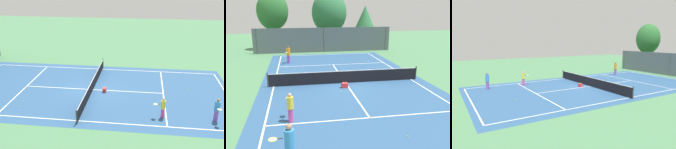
# 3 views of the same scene
# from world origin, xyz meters

# --- Properties ---
(ground_plane) EXTENTS (80.00, 80.00, 0.00)m
(ground_plane) POSITION_xyz_m (0.00, 0.00, 0.00)
(ground_plane) COLOR #4C8456
(court_surface) EXTENTS (13.00, 25.00, 0.01)m
(court_surface) POSITION_xyz_m (0.00, 0.00, 0.00)
(court_surface) COLOR #2D5684
(court_surface) RESTS_ON ground_plane
(tennis_net) EXTENTS (11.90, 0.10, 1.10)m
(tennis_net) POSITION_xyz_m (0.00, 0.00, 0.51)
(tennis_net) COLOR #333833
(tennis_net) RESTS_ON ground_plane
(perimeter_fence) EXTENTS (18.00, 0.12, 3.20)m
(perimeter_fence) POSITION_xyz_m (0.00, 14.00, 1.60)
(perimeter_fence) COLOR #515B60
(perimeter_fence) RESTS_ON ground_plane
(tree_0) EXTENTS (4.24, 3.45, 7.78)m
(tree_0) POSITION_xyz_m (-6.57, 17.36, 5.22)
(tree_0) COLOR brown
(tree_0) RESTS_ON ground_plane
(player_0) EXTENTS (0.52, 0.97, 1.82)m
(player_0) POSITION_xyz_m (-4.51, 8.01, 0.94)
(player_0) COLOR purple
(player_0) RESTS_ON ground_plane
(player_1) EXTENTS (0.95, 0.38, 1.77)m
(player_1) POSITION_xyz_m (-4.16, -9.94, 0.91)
(player_1) COLOR purple
(player_1) RESTS_ON ground_plane
(player_2) EXTENTS (0.42, 0.92, 1.58)m
(player_2) POSITION_xyz_m (-4.18, -6.10, 0.82)
(player_2) COLOR #D14799
(player_2) RESTS_ON ground_plane
(ball_crate) EXTENTS (0.47, 0.29, 0.43)m
(ball_crate) POSITION_xyz_m (-0.30, -1.12, 0.18)
(ball_crate) COLOR red
(ball_crate) RESTS_ON ground_plane
(tennis_ball_0) EXTENTS (0.07, 0.07, 0.07)m
(tennis_ball_0) POSITION_xyz_m (-0.07, 3.51, 0.03)
(tennis_ball_0) COLOR #CCE533
(tennis_ball_0) RESTS_ON ground_plane
(tennis_ball_1) EXTENTS (0.07, 0.07, 0.07)m
(tennis_ball_1) POSITION_xyz_m (-3.99, 4.89, 0.03)
(tennis_ball_1) COLOR #CCE533
(tennis_ball_1) RESTS_ON ground_plane
(tennis_ball_2) EXTENTS (0.07, 0.07, 0.07)m
(tennis_ball_2) POSITION_xyz_m (-3.21, 5.26, 0.03)
(tennis_ball_2) COLOR #CCE533
(tennis_ball_2) RESTS_ON ground_plane
(tennis_ball_3) EXTENTS (0.07, 0.07, 0.07)m
(tennis_ball_3) POSITION_xyz_m (4.06, 7.11, 0.03)
(tennis_ball_3) COLOR #CCE533
(tennis_ball_3) RESTS_ON ground_plane
(tennis_ball_4) EXTENTS (0.07, 0.07, 0.07)m
(tennis_ball_4) POSITION_xyz_m (-3.90, 5.24, 0.03)
(tennis_ball_4) COLOR #CCE533
(tennis_ball_4) RESTS_ON ground_plane
(tennis_ball_5) EXTENTS (0.07, 0.07, 0.07)m
(tennis_ball_5) POSITION_xyz_m (1.11, -8.64, 0.03)
(tennis_ball_5) COLOR #CCE533
(tennis_ball_5) RESTS_ON ground_plane
(tennis_ball_6) EXTENTS (0.07, 0.07, 0.07)m
(tennis_ball_6) POSITION_xyz_m (-0.78, -1.94, 0.03)
(tennis_ball_6) COLOR #CCE533
(tennis_ball_6) RESTS_ON ground_plane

